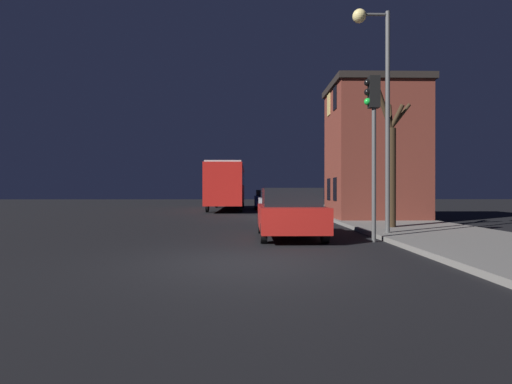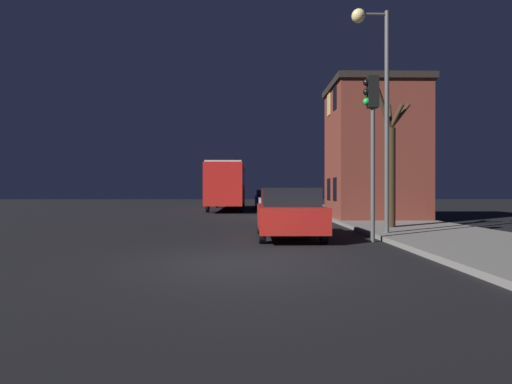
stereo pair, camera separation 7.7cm
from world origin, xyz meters
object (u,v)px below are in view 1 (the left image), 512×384
object	(u,v)px
bus	(227,183)
car_far_lane	(266,199)
car_near_lane	(290,213)
bare_tree	(391,164)
streetlamp	(377,80)
traffic_light	(373,124)
car_mid_lane	(276,202)

from	to	relation	value
bus	car_far_lane	size ratio (longest dim) A/B	2.91
car_near_lane	car_far_lane	xyz separation A→B (m)	(0.07, 19.08, 0.01)
bare_tree	streetlamp	bearing A→B (deg)	-120.32
streetlamp	car_near_lane	size ratio (longest dim) A/B	1.74
streetlamp	car_near_lane	distance (m)	5.00
traffic_light	car_far_lane	size ratio (longest dim) A/B	1.18
streetlamp	car_near_lane	bearing A→B (deg)	-175.12
bus	car_mid_lane	world-z (taller)	bus
car_far_lane	traffic_light	bearing A→B (deg)	-83.75
bare_tree	car_far_lane	size ratio (longest dim) A/B	1.25
bare_tree	car_mid_lane	bearing A→B (deg)	116.30
bus	car_near_lane	world-z (taller)	bus
car_near_lane	bare_tree	bearing A→B (deg)	29.19
traffic_light	bus	distance (m)	20.22
traffic_light	car_far_lane	distance (m)	20.37
bare_tree	car_near_lane	world-z (taller)	bare_tree
car_mid_lane	streetlamp	bearing A→B (deg)	-74.84
bare_tree	car_near_lane	size ratio (longest dim) A/B	1.23
streetlamp	bus	xyz separation A→B (m)	(-5.71, 18.25, -2.90)
traffic_light	car_mid_lane	xyz separation A→B (m)	(-2.04, 10.68, -2.54)
car_near_lane	car_mid_lane	bearing A→B (deg)	88.69
streetlamp	bare_tree	size ratio (longest dim) A/B	1.41
car_mid_lane	car_far_lane	xyz separation A→B (m)	(-0.16, 9.40, -0.03)
streetlamp	car_far_lane	world-z (taller)	streetlamp
traffic_light	bare_tree	distance (m)	3.72
bare_tree	bus	size ratio (longest dim) A/B	0.43
bare_tree	car_far_lane	world-z (taller)	bare_tree
car_near_lane	car_far_lane	world-z (taller)	car_near_lane
traffic_light	car_far_lane	bearing A→B (deg)	96.25
car_far_lane	car_mid_lane	bearing A→B (deg)	-89.05
car_mid_lane	car_far_lane	size ratio (longest dim) A/B	1.08
streetlamp	bare_tree	bearing A→B (deg)	59.68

